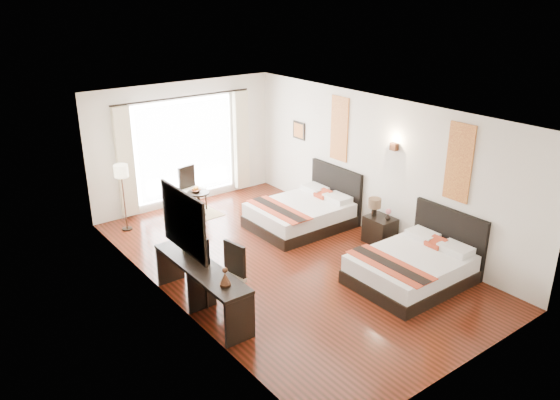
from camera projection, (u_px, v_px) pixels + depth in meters
floor at (285, 262)px, 10.01m from camera, size 4.50×7.50×0.01m
ceiling at (286, 111)px, 8.99m from camera, size 4.50×7.50×0.02m
wall_headboard at (376, 166)px, 10.76m from camera, size 0.01×7.50×2.80m
wall_desk at (168, 221)px, 8.24m from camera, size 0.01×7.50×2.80m
wall_window at (184, 144)px, 12.28m from camera, size 4.50×0.01×2.80m
wall_entry at (471, 274)px, 6.71m from camera, size 4.50×0.01×2.80m
window_glass at (185, 149)px, 12.30m from camera, size 2.40×0.02×2.20m
sheer_curtain at (186, 149)px, 12.26m from camera, size 2.30×0.02×2.10m
drape_left at (125, 162)px, 11.42m from camera, size 0.35×0.14×2.35m
drape_right at (241, 140)px, 13.05m from camera, size 0.35×0.14×2.35m
art_panel_near at (459, 163)px, 9.15m from camera, size 0.03×0.50×1.35m
art_panel_far at (339, 129)px, 11.34m from camera, size 0.03×0.50×1.35m
wall_sconce at (394, 147)px, 10.18m from camera, size 0.10×0.14×0.14m
mirror_frame at (183, 222)px, 7.85m from camera, size 0.04×1.25×0.95m
mirror_glass at (185, 221)px, 7.86m from camera, size 0.01×1.12×0.82m
bed_near at (414, 266)px, 9.24m from camera, size 1.97×1.54×1.11m
bed_far at (303, 213)px, 11.42m from camera, size 2.03×1.58×1.14m
nightstand at (380, 230)px, 10.66m from camera, size 0.45×0.56×0.54m
table_lamp at (375, 205)px, 10.57m from camera, size 0.25×0.25×0.39m
vase at (388, 219)px, 10.44m from camera, size 0.14×0.14×0.12m
console_desk at (202, 288)px, 8.40m from camera, size 0.50×2.20×0.76m
television at (191, 246)px, 8.44m from camera, size 0.17×0.73×0.42m
bronze_figurine at (225, 278)px, 7.69m from camera, size 0.17×0.17×0.25m
desk_chair at (226, 289)px, 8.47m from camera, size 0.56×0.56×1.04m
floor_lamp at (121, 176)px, 10.91m from camera, size 0.28×0.28×1.40m
side_table at (199, 204)px, 11.92m from camera, size 0.48×0.48×0.56m
fruit_bowl at (196, 191)px, 11.82m from camera, size 0.24×0.24×0.05m
window_chair at (193, 197)px, 12.25m from camera, size 0.54×0.54×0.99m
jute_rug at (194, 216)px, 11.98m from camera, size 1.19×0.85×0.01m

